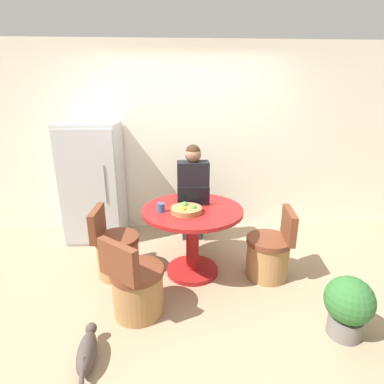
{
  "coord_description": "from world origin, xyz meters",
  "views": [
    {
      "loc": [
        -0.15,
        -2.71,
        1.91
      ],
      "look_at": [
        0.01,
        0.33,
        0.92
      ],
      "focal_mm": 28.0,
      "sensor_mm": 36.0,
      "label": 1
    }
  ],
  "objects": [
    {
      "name": "dining_table",
      "position": [
        0.01,
        0.23,
        0.53
      ],
      "size": [
        1.07,
        1.07,
        0.77
      ],
      "color": "maroon",
      "rests_on": "ground_plane"
    },
    {
      "name": "coffee_cup",
      "position": [
        -0.32,
        0.15,
        0.81
      ],
      "size": [
        0.07,
        0.07,
        0.09
      ],
      "color": "#2D4C84",
      "rests_on": "dining_table"
    },
    {
      "name": "chair_near_left_corner",
      "position": [
        -0.53,
        -0.41,
        0.27
      ],
      "size": [
        0.55,
        0.55,
        0.78
      ],
      "rotation": [
        0.0,
        0.0,
        2.45
      ],
      "color": "#9E7042",
      "rests_on": "ground_plane"
    },
    {
      "name": "potted_plant",
      "position": [
        1.22,
        -0.76,
        0.29
      ],
      "size": [
        0.39,
        0.39,
        0.53
      ],
      "color": "slate",
      "rests_on": "ground_plane"
    },
    {
      "name": "ground_plane",
      "position": [
        0.0,
        0.0,
        0.0
      ],
      "size": [
        12.0,
        12.0,
        0.0
      ],
      "primitive_type": "plane",
      "color": "#9E8466"
    },
    {
      "name": "chair_left_side",
      "position": [
        -0.83,
        0.24,
        0.27
      ],
      "size": [
        0.48,
        0.48,
        0.78
      ],
      "rotation": [
        0.0,
        0.0,
        1.56
      ],
      "color": "#9E7042",
      "rests_on": "ground_plane"
    },
    {
      "name": "person_seated",
      "position": [
        0.05,
        0.99,
        0.73
      ],
      "size": [
        0.4,
        0.37,
        1.33
      ],
      "rotation": [
        0.0,
        0.0,
        3.14
      ],
      "color": "#2D2D38",
      "rests_on": "ground_plane"
    },
    {
      "name": "fruit_bowl",
      "position": [
        -0.06,
        0.12,
        0.8
      ],
      "size": [
        0.32,
        0.32,
        0.09
      ],
      "color": "olive",
      "rests_on": "dining_table"
    },
    {
      "name": "cat",
      "position": [
        -0.84,
        -0.93,
        0.09
      ],
      "size": [
        0.18,
        0.52,
        0.18
      ],
      "rotation": [
        0.0,
        0.0,
        1.68
      ],
      "color": "#473D38",
      "rests_on": "ground_plane"
    },
    {
      "name": "wall_back",
      "position": [
        0.0,
        1.55,
        1.3
      ],
      "size": [
        7.0,
        0.06,
        2.6
      ],
      "color": "silver",
      "rests_on": "ground_plane"
    },
    {
      "name": "chair_right_side",
      "position": [
        0.84,
        0.12,
        0.27
      ],
      "size": [
        0.49,
        0.48,
        0.78
      ],
      "rotation": [
        0.0,
        0.0,
        -1.71
      ],
      "color": "#9E7042",
      "rests_on": "ground_plane"
    },
    {
      "name": "refrigerator",
      "position": [
        -1.26,
        1.19,
        0.79
      ],
      "size": [
        0.74,
        0.64,
        1.57
      ],
      "color": "silver",
      "rests_on": "ground_plane"
    },
    {
      "name": "laptop",
      "position": [
        0.02,
        0.38,
        0.81
      ],
      "size": [
        0.35,
        0.23,
        0.2
      ],
      "rotation": [
        0.0,
        0.0,
        3.14
      ],
      "color": "#232328",
      "rests_on": "dining_table"
    }
  ]
}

